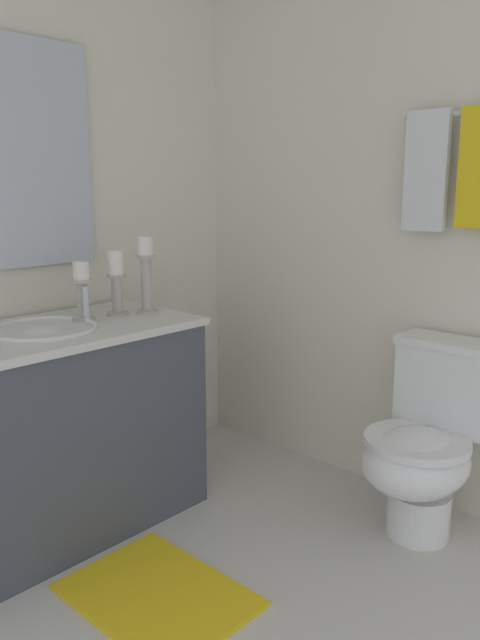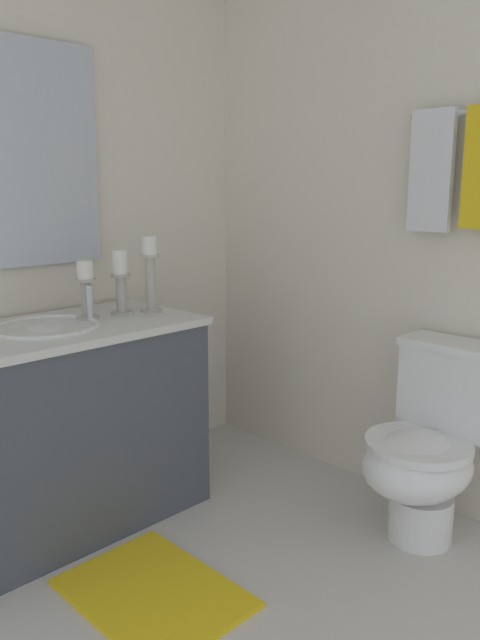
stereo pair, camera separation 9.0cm
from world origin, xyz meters
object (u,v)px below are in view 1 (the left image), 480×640
(candle_holder_tall, at_px, (146,273))
(towel_near_vanity, at_px, (426,171))
(toilet, at_px, (425,445))
(bath_mat, at_px, (158,595))
(candle_holder_mid, at_px, (82,290))
(sink_basin, at_px, (44,340))
(vanity_cabinet, at_px, (50,432))
(candle_holder_short, at_px, (117,281))

(candle_holder_tall, distance_m, towel_near_vanity, 1.18)
(toilet, bearing_deg, bath_mat, -115.03)
(towel_near_vanity, bearing_deg, bath_mat, -103.54)
(candle_holder_mid, xyz_separation_m, bath_mat, (0.66, -0.20, -0.92))
(sink_basin, height_order, toilet, sink_basin)
(vanity_cabinet, xyz_separation_m, candle_holder_short, (-0.02, 0.35, 0.54))
(candle_holder_mid, bearing_deg, candle_holder_short, 83.18)
(candle_holder_mid, bearing_deg, towel_near_vanity, 45.40)
(candle_holder_short, distance_m, bath_mat, 1.19)
(sink_basin, height_order, candle_holder_tall, candle_holder_tall)
(candle_holder_mid, distance_m, towel_near_vanity, 1.41)
(vanity_cabinet, xyz_separation_m, bath_mat, (0.62, 0.00, -0.40))
(candle_holder_short, height_order, toilet, candle_holder_short)
(vanity_cabinet, height_order, candle_holder_tall, candle_holder_tall)
(candle_holder_mid, height_order, bath_mat, candle_holder_mid)
(candle_holder_short, distance_m, candle_holder_mid, 0.15)
(vanity_cabinet, relative_size, candle_holder_mid, 5.00)
(candle_holder_tall, xyz_separation_m, candle_holder_mid, (-0.07, -0.26, -0.05))
(candle_holder_mid, xyz_separation_m, towel_near_vanity, (0.94, 0.95, 0.45))
(candle_holder_short, relative_size, candle_holder_mid, 1.14)
(candle_holder_tall, height_order, bath_mat, candle_holder_tall)
(toilet, bearing_deg, candle_holder_tall, -154.89)
(vanity_cabinet, distance_m, candle_holder_tall, 0.74)
(toilet, height_order, bath_mat, toilet)
(candle_holder_mid, bearing_deg, vanity_cabinet, -79.34)
(sink_basin, bearing_deg, vanity_cabinet, -90.00)
(towel_near_vanity, xyz_separation_m, bath_mat, (-0.28, -1.15, -1.37))
(towel_near_vanity, bearing_deg, candle_holder_mid, -134.60)
(sink_basin, distance_m, toilet, 1.48)
(vanity_cabinet, distance_m, candle_holder_short, 0.65)
(candle_holder_tall, distance_m, toilet, 1.30)
(candle_holder_short, relative_size, toilet, 0.35)
(vanity_cabinet, relative_size, candle_holder_tall, 3.66)
(candle_holder_tall, bearing_deg, vanity_cabinet, -93.99)
(sink_basin, bearing_deg, bath_mat, -0.09)
(candle_holder_tall, distance_m, candle_holder_short, 0.13)
(vanity_cabinet, distance_m, towel_near_vanity, 1.76)
(sink_basin, relative_size, candle_holder_tall, 1.26)
(candle_holder_mid, bearing_deg, candle_holder_tall, 75.14)
(bath_mat, bearing_deg, towel_near_vanity, 76.46)
(bath_mat, bearing_deg, candle_holder_short, 151.42)
(sink_basin, height_order, bath_mat, sink_basin)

